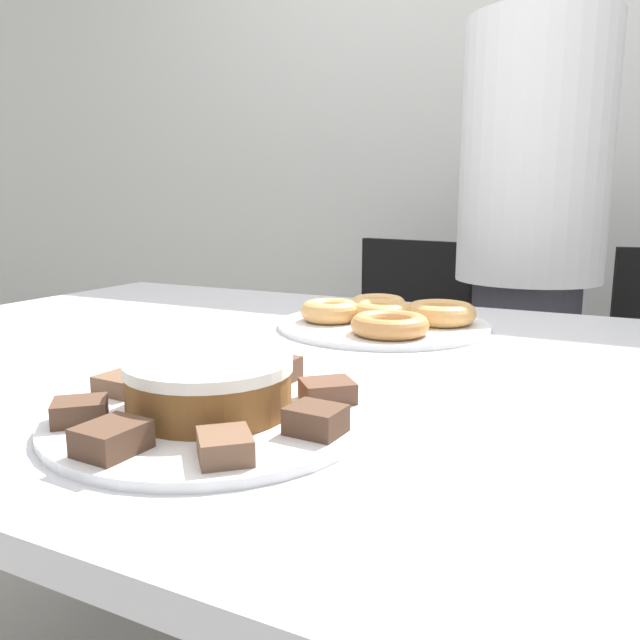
{
  "coord_description": "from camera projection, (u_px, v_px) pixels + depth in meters",
  "views": [
    {
      "loc": [
        0.39,
        -0.79,
        0.99
      ],
      "look_at": [
        0.01,
        -0.03,
        0.82
      ],
      "focal_mm": 35.0,
      "sensor_mm": 36.0,
      "label": 1
    }
  ],
  "objects": [
    {
      "name": "lamington_7",
      "position": [
        200.0,
        368.0,
        0.76
      ],
      "size": [
        0.07,
        0.07,
        0.03
      ],
      "rotation": [
        0.0,
        0.0,
        8.58
      ],
      "color": "brown",
      "rests_on": "plate_cake"
    },
    {
      "name": "lamington_3",
      "position": [
        225.0,
        446.0,
        0.52
      ],
      "size": [
        0.07,
        0.07,
        0.02
      ],
      "rotation": [
        0.0,
        0.0,
        5.44
      ],
      "color": "brown",
      "rests_on": "plate_cake"
    },
    {
      "name": "lamington_2",
      "position": [
        115.0,
        439.0,
        0.54
      ],
      "size": [
        0.05,
        0.06,
        0.03
      ],
      "rotation": [
        0.0,
        0.0,
        4.66
      ],
      "color": "#513828",
      "rests_on": "plate_cake"
    },
    {
      "name": "donut_2",
      "position": [
        441.0,
        313.0,
        1.11
      ],
      "size": [
        0.12,
        0.12,
        0.04
      ],
      "color": "tan",
      "rests_on": "plate_donuts"
    },
    {
      "name": "table",
      "position": [
        325.0,
        407.0,
        0.92
      ],
      "size": [
        1.68,
        1.08,
        0.76
      ],
      "color": "silver",
      "rests_on": "ground_plane"
    },
    {
      "name": "donut_3",
      "position": [
        378.0,
        304.0,
        1.21
      ],
      "size": [
        0.11,
        0.11,
        0.03
      ],
      "color": "#E5AD66",
      "rests_on": "plate_donuts"
    },
    {
      "name": "donut_4",
      "position": [
        330.0,
        311.0,
        1.13
      ],
      "size": [
        0.11,
        0.11,
        0.04
      ],
      "color": "tan",
      "rests_on": "plate_donuts"
    },
    {
      "name": "donut_1",
      "position": [
        390.0,
        325.0,
        1.01
      ],
      "size": [
        0.13,
        0.13,
        0.03
      ],
      "color": "#C68447",
      "rests_on": "plate_donuts"
    },
    {
      "name": "office_chair_left",
      "position": [
        386.0,
        391.0,
        1.95
      ],
      "size": [
        0.53,
        0.53,
        0.87
      ],
      "rotation": [
        0.0,
        0.0,
        -0.25
      ],
      "color": "black",
      "rests_on": "ground_plane"
    },
    {
      "name": "lamington_1",
      "position": [
        80.0,
        411.0,
        0.61
      ],
      "size": [
        0.07,
        0.07,
        0.02
      ],
      "rotation": [
        0.0,
        0.0,
        3.87
      ],
      "color": "#513828",
      "rests_on": "plate_cake"
    },
    {
      "name": "donut_0",
      "position": [
        383.0,
        312.0,
        1.12
      ],
      "size": [
        0.11,
        0.11,
        0.04
      ],
      "color": "tan",
      "rests_on": "plate_donuts"
    },
    {
      "name": "plate_donuts",
      "position": [
        383.0,
        325.0,
        1.12
      ],
      "size": [
        0.38,
        0.38,
        0.01
      ],
      "color": "white",
      "rests_on": "table"
    },
    {
      "name": "lamington_5",
      "position": [
        327.0,
        391.0,
        0.68
      ],
      "size": [
        0.07,
        0.07,
        0.02
      ],
      "rotation": [
        0.0,
        0.0,
        7.01
      ],
      "color": "brown",
      "rests_on": "plate_cake"
    },
    {
      "name": "frosted_cake",
      "position": [
        209.0,
        385.0,
        0.64
      ],
      "size": [
        0.17,
        0.17,
        0.06
      ],
      "color": "brown",
      "rests_on": "plate_cake"
    },
    {
      "name": "lamington_4",
      "position": [
        316.0,
        420.0,
        0.58
      ],
      "size": [
        0.05,
        0.05,
        0.03
      ],
      "rotation": [
        0.0,
        0.0,
        6.23
      ],
      "color": "#513828",
      "rests_on": "plate_cake"
    },
    {
      "name": "person_standing",
      "position": [
        528.0,
        259.0,
        1.58
      ],
      "size": [
        0.36,
        0.36,
        1.61
      ],
      "color": "#383842",
      "rests_on": "ground_plane"
    },
    {
      "name": "lamington_6",
      "position": [
        277.0,
        370.0,
        0.75
      ],
      "size": [
        0.05,
        0.05,
        0.03
      ],
      "rotation": [
        0.0,
        0.0,
        7.8
      ],
      "color": "brown",
      "rests_on": "plate_cake"
    },
    {
      "name": "wall_back",
      "position": [
        524.0,
        113.0,
        2.25
      ],
      "size": [
        8.0,
        0.05,
        2.6
      ],
      "color": "silver",
      "rests_on": "ground_plane"
    },
    {
      "name": "plate_cake",
      "position": [
        211.0,
        415.0,
        0.65
      ],
      "size": [
        0.34,
        0.34,
        0.01
      ],
      "color": "white",
      "rests_on": "table"
    },
    {
      "name": "lamington_0",
      "position": [
        123.0,
        384.0,
        0.7
      ],
      "size": [
        0.06,
        0.05,
        0.02
      ],
      "rotation": [
        0.0,
        0.0,
        3.09
      ],
      "color": "brown",
      "rests_on": "plate_cake"
    }
  ]
}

